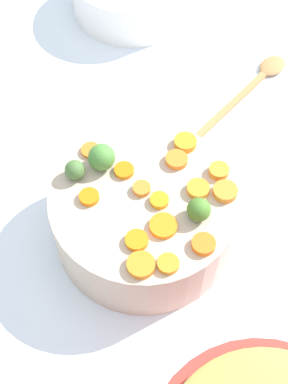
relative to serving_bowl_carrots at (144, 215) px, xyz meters
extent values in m
cube|color=white|center=(-0.02, -0.02, -0.06)|extent=(2.40, 2.40, 0.02)
cylinder|color=#C2AC97|center=(0.00, 0.00, 0.00)|extent=(0.28, 0.28, 0.11)
cylinder|color=orange|center=(0.11, 0.02, 0.06)|extent=(0.05, 0.05, 0.01)
cylinder|color=orange|center=(0.03, 0.11, 0.06)|extent=(0.04, 0.04, 0.01)
cylinder|color=orange|center=(0.11, -0.04, 0.06)|extent=(0.04, 0.04, 0.01)
cylinder|color=orange|center=(0.05, -0.05, 0.06)|extent=(0.04, 0.04, 0.01)
cylinder|color=orange|center=(-0.04, -0.07, 0.06)|extent=(0.04, 0.04, 0.01)
cylinder|color=orange|center=(0.09, -0.07, 0.06)|extent=(0.05, 0.05, 0.01)
cylinder|color=orange|center=(-0.02, 0.07, 0.06)|extent=(0.05, 0.05, 0.01)
cylinder|color=orange|center=(-0.01, 0.00, 0.06)|extent=(0.03, 0.03, 0.01)
cylinder|color=orange|center=(0.02, 0.01, 0.06)|extent=(0.04, 0.04, 0.01)
cylinder|color=orange|center=(-0.04, 0.10, 0.06)|extent=(0.05, 0.05, 0.01)
cylinder|color=orange|center=(-0.11, -0.02, 0.06)|extent=(0.04, 0.04, 0.01)
cylinder|color=orange|center=(-0.05, 0.00, 0.06)|extent=(0.04, 0.04, 0.01)
cylinder|color=orange|center=(0.07, 0.10, 0.06)|extent=(0.05, 0.05, 0.01)
cylinder|color=orange|center=(0.04, 0.07, 0.06)|extent=(0.05, 0.05, 0.01)
cylinder|color=orange|center=(0.06, -0.01, 0.06)|extent=(0.05, 0.05, 0.01)
sphere|color=#476D37|center=(-0.09, -0.06, 0.07)|extent=(0.03, 0.03, 0.03)
sphere|color=#477629|center=(0.07, 0.04, 0.07)|extent=(0.03, 0.03, 0.03)
sphere|color=#488337|center=(-0.08, -0.01, 0.07)|extent=(0.04, 0.04, 0.04)
cube|color=#B5804A|center=(-0.12, 0.27, -0.05)|extent=(0.07, 0.25, 0.01)
ellipsoid|color=#B5804A|center=(-0.15, 0.42, -0.05)|extent=(0.06, 0.07, 0.01)
camera|label=1|loc=(0.35, -0.26, 0.73)|focal=52.47mm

